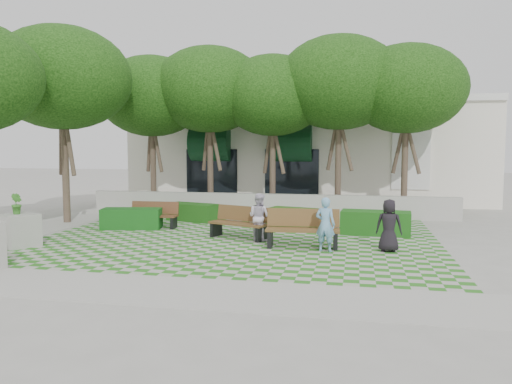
% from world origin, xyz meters
% --- Properties ---
extents(ground, '(90.00, 90.00, 0.00)m').
position_xyz_m(ground, '(0.00, 0.00, 0.00)').
color(ground, gray).
rests_on(ground, ground).
extents(lawn, '(12.00, 12.00, 0.00)m').
position_xyz_m(lawn, '(0.00, 1.00, 0.01)').
color(lawn, '#2B721E').
rests_on(lawn, ground).
extents(sidewalk_south, '(16.00, 2.00, 0.01)m').
position_xyz_m(sidewalk_south, '(0.00, -4.70, 0.01)').
color(sidewalk_south, '#9E9B93').
rests_on(sidewalk_south, ground).
extents(sidewalk_west, '(2.00, 12.00, 0.01)m').
position_xyz_m(sidewalk_west, '(-7.20, 1.00, 0.01)').
color(sidewalk_west, '#9E9B93').
rests_on(sidewalk_west, ground).
extents(retaining_wall, '(15.00, 0.36, 0.90)m').
position_xyz_m(retaining_wall, '(0.00, 6.20, 0.45)').
color(retaining_wall, '#9E9B93').
rests_on(retaining_wall, ground).
extents(bench_east, '(2.07, 0.80, 1.07)m').
position_xyz_m(bench_east, '(2.12, 0.06, 0.51)').
color(bench_east, '#553A1D').
rests_on(bench_east, ground).
extents(bench_mid, '(1.97, 1.24, 0.98)m').
position_xyz_m(bench_mid, '(0.08, 1.04, 0.47)').
color(bench_mid, '#4F361B').
rests_on(bench_mid, ground).
extents(bench_west, '(1.73, 0.61, 0.90)m').
position_xyz_m(bench_west, '(-3.33, 2.45, 0.43)').
color(bench_west, '#4F2E1B').
rests_on(bench_west, ground).
extents(hedge_east, '(2.23, 1.04, 0.76)m').
position_xyz_m(hedge_east, '(4.19, 2.56, 0.38)').
color(hedge_east, '#154813').
rests_on(hedge_east, ground).
extents(hedge_midright, '(2.07, 1.27, 0.68)m').
position_xyz_m(hedge_midright, '(1.56, 3.45, 0.34)').
color(hedge_midright, '#204713').
rests_on(hedge_midright, ground).
extents(hedge_midleft, '(2.04, 1.29, 0.67)m').
position_xyz_m(hedge_midleft, '(-2.52, 4.23, 0.33)').
color(hedge_midleft, '#174512').
rests_on(hedge_midleft, ground).
extents(hedge_west, '(2.12, 1.17, 0.70)m').
position_xyz_m(hedge_west, '(-3.98, 2.11, 0.35)').
color(hedge_west, '#134816').
rests_on(hedge_west, ground).
extents(planter_back, '(1.21, 1.21, 1.52)m').
position_xyz_m(planter_back, '(-5.75, -1.41, 0.51)').
color(planter_back, '#9E9B93').
rests_on(planter_back, ground).
extents(person_blue, '(0.60, 0.47, 1.47)m').
position_xyz_m(person_blue, '(2.77, -0.37, 0.73)').
color(person_blue, '#70A6CD').
rests_on(person_blue, ground).
extents(person_dark, '(0.74, 0.53, 1.42)m').
position_xyz_m(person_dark, '(4.44, -0.05, 0.71)').
color(person_dark, black).
rests_on(person_dark, ground).
extents(person_white, '(0.85, 0.77, 1.42)m').
position_xyz_m(person_white, '(0.72, 0.84, 0.71)').
color(person_white, silver).
rests_on(person_white, ground).
extents(tree_row, '(17.70, 13.40, 7.41)m').
position_xyz_m(tree_row, '(-1.86, 5.95, 5.18)').
color(tree_row, '#47382B').
rests_on(tree_row, ground).
extents(building, '(18.00, 8.92, 5.15)m').
position_xyz_m(building, '(0.93, 14.08, 2.52)').
color(building, white).
rests_on(building, ground).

